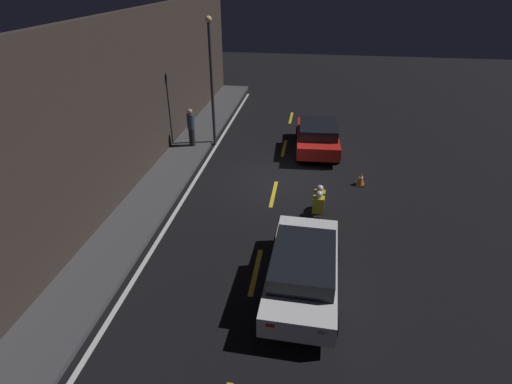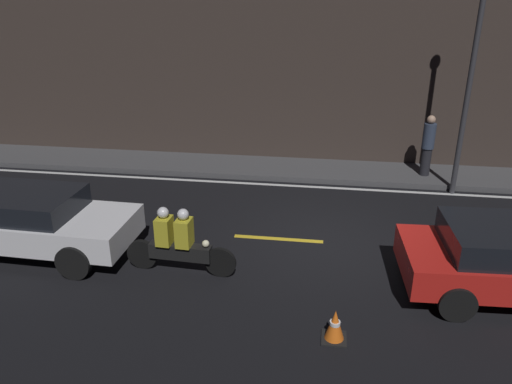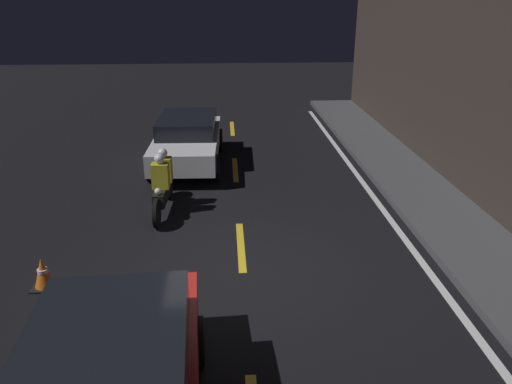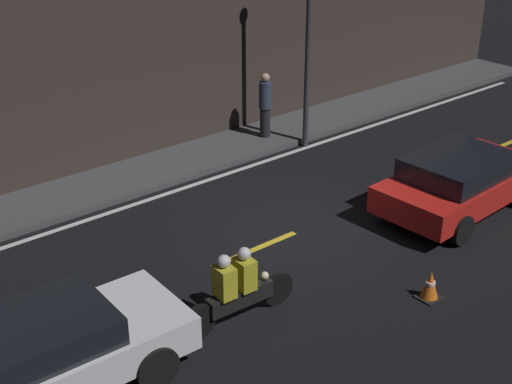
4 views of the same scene
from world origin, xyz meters
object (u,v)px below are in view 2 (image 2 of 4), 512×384
(sedan_white, at_px, (31,220))
(motorcycle, at_px, (177,243))
(pedestrian, at_px, (428,145))
(traffic_cone_near, at_px, (335,326))
(street_lamp, at_px, (471,73))

(sedan_white, distance_m, motorcycle, 3.26)
(motorcycle, distance_m, pedestrian, 8.20)
(traffic_cone_near, distance_m, pedestrian, 8.04)
(sedan_white, height_order, traffic_cone_near, sedan_white)
(street_lamp, bearing_deg, pedestrian, 123.23)
(sedan_white, bearing_deg, street_lamp, 27.79)
(sedan_white, relative_size, street_lamp, 0.73)
(motorcycle, bearing_deg, street_lamp, 41.81)
(traffic_cone_near, bearing_deg, motorcycle, 151.93)
(sedan_white, bearing_deg, motorcycle, -4.47)
(traffic_cone_near, bearing_deg, pedestrian, 71.22)
(sedan_white, height_order, street_lamp, street_lamp)
(traffic_cone_near, xyz_separation_m, street_lamp, (3.19, 6.64, 2.97))
(motorcycle, height_order, pedestrian, pedestrian)
(motorcycle, relative_size, pedestrian, 1.27)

